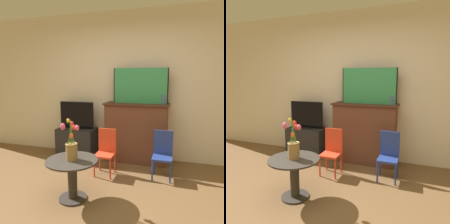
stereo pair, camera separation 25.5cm
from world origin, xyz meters
TOP-DOWN VIEW (x-y plane):
  - wall_back at (0.00, 2.13)m, footprint 8.00×0.06m
  - fireplace_mantel at (0.20, 1.90)m, footprint 1.14×0.43m
  - painting at (0.26, 1.91)m, footprint 0.96×0.03m
  - mantel_candle at (0.66, 1.90)m, footprint 0.06×0.06m
  - tv_stand at (-0.95, 1.87)m, footprint 0.72×0.43m
  - tv_monitor at (-0.95, 1.87)m, footprint 0.68×0.12m
  - chair_red at (-0.16, 1.25)m, footprint 0.29×0.29m
  - chair_blue at (0.71, 1.38)m, footprint 0.29×0.29m
  - side_table at (-0.32, 0.42)m, footprint 0.64×0.64m
  - vase_tulips at (-0.32, 0.42)m, footprint 0.19×0.21m

SIDE VIEW (x-z plane):
  - tv_stand at x=-0.95m, z-range 0.00..0.54m
  - side_table at x=-0.32m, z-range 0.08..0.59m
  - chair_red at x=-0.16m, z-range 0.04..0.75m
  - chair_blue at x=0.71m, z-range 0.04..0.75m
  - fireplace_mantel at x=0.20m, z-range 0.01..1.07m
  - vase_tulips at x=-0.32m, z-range 0.42..0.94m
  - tv_monitor at x=-0.95m, z-range 0.53..1.04m
  - mantel_candle at x=0.66m, z-range 1.06..1.22m
  - wall_back at x=0.00m, z-range 0.00..2.70m
  - painting at x=0.26m, z-range 1.06..1.67m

